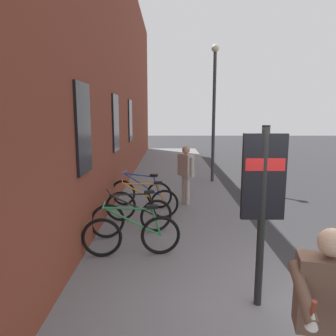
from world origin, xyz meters
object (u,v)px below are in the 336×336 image
at_px(bicycle_end_of_row, 143,204).
at_px(tourist_with_hotdogs, 328,307).
at_px(bicycle_beside_lamp, 141,193).
at_px(pedestrian_by_facade, 186,169).
at_px(street_lamp, 214,102).
at_px(bicycle_by_door, 133,217).
at_px(transit_info_sign, 263,189).
at_px(bicycle_under_window, 132,235).

height_order(bicycle_end_of_row, tourist_with_hotdogs, tourist_with_hotdogs).
distance_m(bicycle_beside_lamp, pedestrian_by_facade, 1.42).
bearing_deg(bicycle_beside_lamp, street_lamp, -35.29).
xyz_separation_m(bicycle_beside_lamp, pedestrian_by_facade, (0.31, -1.24, 0.62)).
height_order(bicycle_by_door, bicycle_beside_lamp, same).
bearing_deg(bicycle_end_of_row, street_lamp, -26.80).
bearing_deg(street_lamp, tourist_with_hotdogs, 177.65).
xyz_separation_m(bicycle_beside_lamp, tourist_with_hotdogs, (-6.27, -2.02, 0.64)).
distance_m(bicycle_end_of_row, transit_info_sign, 4.14).
height_order(bicycle_end_of_row, bicycle_beside_lamp, same).
xyz_separation_m(bicycle_end_of_row, bicycle_beside_lamp, (1.10, 0.14, 0.00)).
bearing_deg(bicycle_under_window, street_lamp, -19.58).
relative_size(bicycle_end_of_row, bicycle_beside_lamp, 1.01).
bearing_deg(transit_info_sign, tourist_with_hotdogs, -177.99).
xyz_separation_m(bicycle_by_door, street_lamp, (5.50, -2.42, 2.58)).
height_order(bicycle_by_door, tourist_with_hotdogs, tourist_with_hotdogs).
height_order(bicycle_beside_lamp, tourist_with_hotdogs, tourist_with_hotdogs).
distance_m(transit_info_sign, tourist_with_hotdogs, 1.75).
distance_m(bicycle_by_door, bicycle_beside_lamp, 2.09).
bearing_deg(tourist_with_hotdogs, bicycle_by_door, 25.77).
height_order(tourist_with_hotdogs, street_lamp, street_lamp).
distance_m(bicycle_end_of_row, street_lamp, 5.67).
bearing_deg(transit_info_sign, bicycle_under_window, 51.02).
bearing_deg(pedestrian_by_facade, bicycle_end_of_row, 141.87).
bearing_deg(bicycle_under_window, tourist_with_hotdogs, -148.75).
bearing_deg(tourist_with_hotdogs, bicycle_end_of_row, 19.97).
xyz_separation_m(transit_info_sign, tourist_with_hotdogs, (-1.66, -0.06, -0.57)).
bearing_deg(pedestrian_by_facade, street_lamp, -20.76).
relative_size(bicycle_beside_lamp, pedestrian_by_facade, 1.04).
height_order(bicycle_by_door, bicycle_end_of_row, same).
xyz_separation_m(pedestrian_by_facade, tourist_with_hotdogs, (-6.57, -0.78, 0.02)).
distance_m(bicycle_under_window, transit_info_sign, 2.68).
distance_m(transit_info_sign, pedestrian_by_facade, 5.00).
xyz_separation_m(bicycle_under_window, transit_info_sign, (-1.51, -1.86, 1.21)).
height_order(bicycle_end_of_row, street_lamp, street_lamp).
relative_size(bicycle_under_window, bicycle_by_door, 1.05).
height_order(transit_info_sign, pedestrian_by_facade, transit_info_sign).
bearing_deg(bicycle_beside_lamp, bicycle_under_window, -178.18).
relative_size(bicycle_under_window, pedestrian_by_facade, 1.06).
bearing_deg(bicycle_beside_lamp, tourist_with_hotdogs, -162.15).
xyz_separation_m(bicycle_end_of_row, transit_info_sign, (-3.52, -1.82, 1.21)).
relative_size(bicycle_end_of_row, street_lamp, 0.35).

